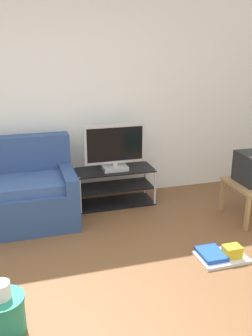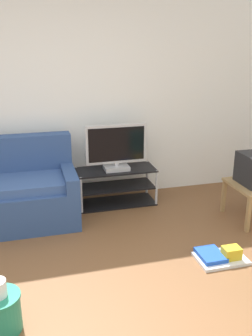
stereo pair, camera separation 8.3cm
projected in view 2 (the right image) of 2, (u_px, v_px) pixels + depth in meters
ground_plane at (89, 333)px, 2.61m from camera, size 9.00×9.80×0.02m
wall_back at (51, 93)px, 4.42m from camera, size 9.00×0.10×2.70m
tv_stand at (116, 186)px, 4.61m from camera, size 0.96×0.41×0.45m
flat_tv at (116, 148)px, 4.43m from camera, size 0.74×0.22×0.56m
cleaning_bucket at (0, 310)px, 2.57m from camera, size 0.30×0.30×0.40m
floor_tray at (220, 256)px, 3.45m from camera, size 0.46×0.33×0.14m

